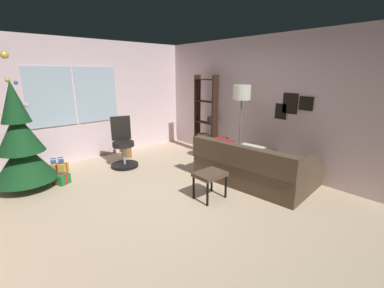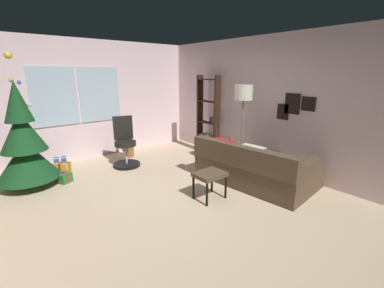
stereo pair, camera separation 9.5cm
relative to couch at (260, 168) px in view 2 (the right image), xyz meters
The scene contains 14 objects.
ground_plane 1.69m from the couch, 169.38° to the left, with size 4.74×6.16×0.10m, color beige.
wall_back_with_windows 3.95m from the couch, 115.63° to the left, with size 4.74×0.12×2.63m.
wall_right_with_frames 1.34m from the couch, 21.05° to the left, with size 0.12×6.16×2.63m.
couch is the anchor object (origin of this frame).
footstool 1.12m from the couch, behind, with size 0.46×0.37×0.43m.
holiday_tree 4.07m from the couch, 142.44° to the left, with size 0.99×0.99×2.24m.
gift_box_red 4.08m from the couch, 135.88° to the left, with size 0.31×0.32×0.21m.
gift_box_green 3.56m from the couch, 139.91° to the left, with size 0.29×0.31×0.19m.
gift_box_gold 3.83m from the couch, 132.94° to the left, with size 0.35×0.34×0.22m.
gift_box_blue 3.93m from the couch, 131.44° to the left, with size 0.27×0.28×0.27m.
office_chair 2.79m from the couch, 121.12° to the left, with size 0.56×0.56×1.05m.
bookshelf 2.08m from the couch, 74.82° to the left, with size 0.18×0.64×1.87m.
floor_lamp 1.35m from the couch, 70.61° to the left, with size 0.34×0.34×1.70m.
potted_plant 3.11m from the couch, 111.28° to the left, with size 0.39×0.37×0.65m.
Camera 2 is at (-2.08, -2.86, 1.93)m, focal length 24.25 mm.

